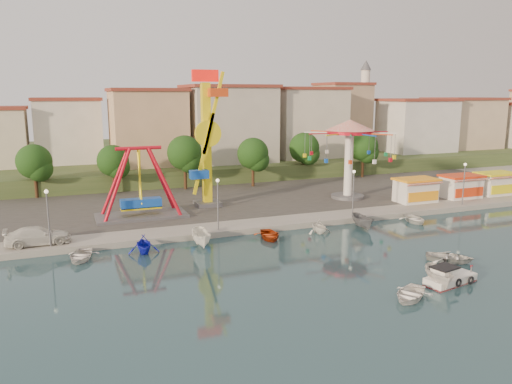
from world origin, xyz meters
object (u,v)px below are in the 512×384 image
pirate_ship_ride (140,184)px  cabin_motorboat (449,279)px  skiff (439,277)px  rowboat_a (450,257)px  van (38,236)px  wave_swinger (349,141)px  kamikaze_tower (208,142)px

pirate_ship_ride → cabin_motorboat: size_ratio=2.17×
pirate_ship_ride → skiff: pirate_ship_ride is taller
rowboat_a → van: 37.05m
wave_swinger → van: size_ratio=2.03×
cabin_motorboat → van: 35.89m
skiff → kamikaze_tower: bearing=125.5°
pirate_ship_ride → van: pirate_ship_ride is taller
cabin_motorboat → wave_swinger: bearing=61.9°
kamikaze_tower → wave_swinger: bearing=-6.4°
kamikaze_tower → cabin_motorboat: bearing=-71.1°
wave_swinger → van: (-37.80, -7.83, -6.77)m
kamikaze_tower → cabin_motorboat: kamikaze_tower is taller
pirate_ship_ride → cabin_motorboat: bearing=-55.4°
pirate_ship_ride → kamikaze_tower: kamikaze_tower is taller
cabin_motorboat → skiff: size_ratio=1.24×
cabin_motorboat → van: size_ratio=0.81×
wave_swinger → cabin_motorboat: (-8.24, -28.15, -7.78)m
pirate_ship_ride → rowboat_a: (22.75, -23.56, -3.99)m
wave_swinger → rowboat_a: (-4.54, -24.12, -7.79)m
wave_swinger → rowboat_a: size_ratio=2.96×
kamikaze_tower → wave_swinger: size_ratio=1.42×
skiff → rowboat_a: bearing=59.3°
pirate_ship_ride → skiff: 33.22m
cabin_motorboat → skiff: (-1.06, -0.09, 0.31)m
kamikaze_tower → skiff: 32.66m
van → pirate_ship_ride: bearing=-57.8°
kamikaze_tower → rowboat_a: kamikaze_tower is taller
pirate_ship_ride → rowboat_a: 33.00m
pirate_ship_ride → wave_swinger: bearing=1.2°
skiff → van: (-28.50, 20.41, 0.71)m
van → cabin_motorboat: bearing=-127.0°
pirate_ship_ride → van: size_ratio=1.75×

